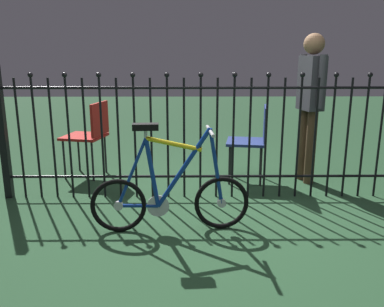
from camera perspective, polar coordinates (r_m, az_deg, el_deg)
ground_plane at (r=3.59m, az=2.90°, el=-9.22°), size 20.00×20.00×0.00m
iron_fence at (r=3.94m, az=1.92°, el=2.88°), size 4.09×0.07×1.31m
bicycle at (r=3.26m, az=-3.13°, el=-5.72°), size 1.28×0.40×0.89m
chair_navy at (r=4.52m, az=8.74°, el=2.44°), size 0.49×0.49×0.85m
chair_red at (r=4.78m, az=-14.15°, el=3.05°), size 0.52×0.52×0.87m
person_visitor at (r=4.58m, az=16.40°, el=7.83°), size 0.24×0.46×1.61m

